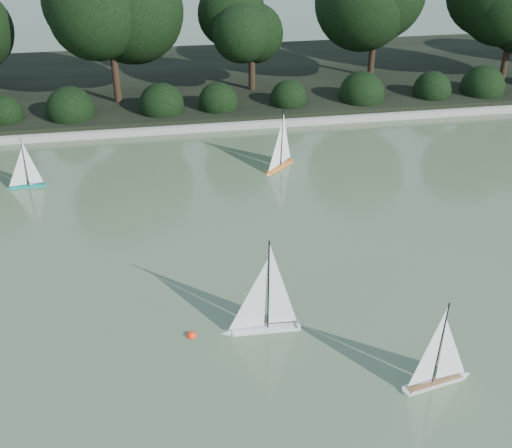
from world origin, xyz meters
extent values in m
plane|color=#394B2D|center=(0.00, 0.00, 0.00)|extent=(80.00, 80.00, 0.00)
cube|color=gray|center=(0.00, 9.00, 0.09)|extent=(40.00, 0.35, 0.18)
cube|color=black|center=(0.00, 13.00, 0.15)|extent=(40.00, 8.00, 0.30)
cylinder|color=black|center=(-3.00, 10.90, 0.83)|extent=(0.20, 0.20, 1.66)
sphere|color=black|center=(-3.00, 10.90, 2.85)|extent=(2.66, 2.66, 2.66)
cylinder|color=black|center=(1.00, 11.40, 0.63)|extent=(0.20, 0.20, 1.26)
sphere|color=black|center=(1.00, 11.40, 2.21)|extent=(2.10, 2.10, 2.10)
cylinder|color=black|center=(5.00, 12.10, 0.86)|extent=(0.20, 0.20, 1.73)
cylinder|color=black|center=(9.00, 11.00, 0.74)|extent=(0.20, 0.20, 1.48)
sphere|color=black|center=(-6.00, 9.90, 0.45)|extent=(1.10, 1.10, 1.10)
sphere|color=black|center=(-4.00, 9.90, 0.45)|extent=(1.10, 1.10, 1.10)
sphere|color=black|center=(-2.00, 9.90, 0.45)|extent=(1.10, 1.10, 1.10)
sphere|color=black|center=(0.00, 9.90, 0.45)|extent=(1.10, 1.10, 1.10)
sphere|color=black|center=(2.00, 9.90, 0.45)|extent=(1.10, 1.10, 1.10)
sphere|color=black|center=(4.00, 9.90, 0.45)|extent=(1.10, 1.10, 1.10)
sphere|color=black|center=(6.00, 9.90, 0.45)|extent=(1.10, 1.10, 1.10)
sphere|color=black|center=(8.00, 9.90, 0.45)|extent=(1.10, 1.10, 1.10)
cube|color=silver|center=(-0.64, 0.34, 0.05)|extent=(1.03, 0.23, 0.10)
cone|color=silver|center=(-1.23, 0.35, 0.05)|extent=(0.21, 0.21, 0.20)
cylinder|color=silver|center=(-0.13, 0.32, 0.05)|extent=(0.13, 0.13, 0.10)
cylinder|color=black|center=(-0.59, 0.34, 0.89)|extent=(0.02, 0.02, 1.58)
cylinder|color=black|center=(-0.36, 0.33, 0.16)|extent=(0.47, 0.03, 0.02)
cube|color=beige|center=(1.49, -1.23, 0.05)|extent=(0.93, 0.36, 0.09)
cone|color=beige|center=(2.00, -1.13, 0.05)|extent=(0.21, 0.21, 0.18)
cylinder|color=beige|center=(1.04, -1.32, 0.05)|extent=(0.13, 0.13, 0.09)
cube|color=olive|center=(1.49, -1.23, 0.09)|extent=(0.85, 0.30, 0.01)
cylinder|color=black|center=(1.44, -1.24, 0.79)|extent=(0.02, 0.02, 1.41)
cylinder|color=black|center=(1.25, -1.28, 0.15)|extent=(0.41, 0.10, 0.01)
cube|color=orange|center=(0.82, 6.26, 0.04)|extent=(0.76, 0.75, 0.09)
cone|color=orange|center=(0.45, 5.90, 0.04)|extent=(0.25, 0.25, 0.18)
cylinder|color=orange|center=(1.14, 6.57, 0.04)|extent=(0.15, 0.15, 0.09)
cylinder|color=black|center=(0.85, 6.29, 0.78)|extent=(0.03, 0.03, 1.38)
cylinder|color=black|center=(0.99, 6.43, 0.14)|extent=(0.30, 0.30, 0.01)
cube|color=#10907C|center=(-4.96, 6.18, 0.04)|extent=(0.72, 0.17, 0.07)
cone|color=#10907C|center=(-5.38, 6.16, 0.04)|extent=(0.15, 0.15, 0.14)
cylinder|color=#10907C|center=(-4.61, 6.19, 0.04)|extent=(0.09, 0.09, 0.07)
cylinder|color=black|center=(-4.93, 6.18, 0.63)|extent=(0.01, 0.01, 1.11)
cylinder|color=black|center=(-4.77, 6.18, 0.11)|extent=(0.33, 0.03, 0.01)
sphere|color=#FC300D|center=(-1.77, 0.38, 0.00)|extent=(0.16, 0.16, 0.16)
camera|label=1|loc=(-2.10, -7.40, 6.37)|focal=45.00mm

